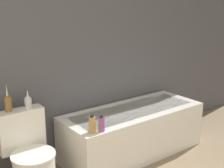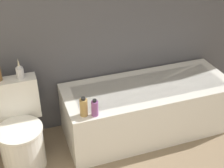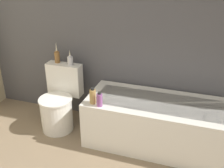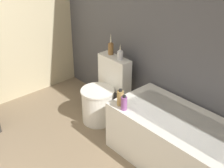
% 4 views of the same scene
% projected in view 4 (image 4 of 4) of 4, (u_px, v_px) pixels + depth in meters
% --- Properties ---
extents(wall_back_tiled, '(6.40, 0.06, 2.60)m').
position_uv_depth(wall_back_tiled, '(165.00, 17.00, 3.11)').
color(wall_back_tiled, '#4C4C51').
rests_on(wall_back_tiled, ground_plane).
extents(bathtub, '(1.66, 0.66, 0.53)m').
position_uv_depth(bathtub, '(190.00, 150.00, 2.89)').
color(bathtub, white).
rests_on(bathtub, ground).
extents(toilet, '(0.43, 0.53, 0.76)m').
position_uv_depth(toilet, '(103.00, 96.00, 3.68)').
color(toilet, white).
rests_on(toilet, ground).
extents(vase_gold, '(0.06, 0.06, 0.25)m').
position_uv_depth(vase_gold, '(111.00, 48.00, 3.61)').
color(vase_gold, olive).
rests_on(vase_gold, toilet).
extents(vase_silver, '(0.07, 0.07, 0.19)m').
position_uv_depth(vase_silver, '(120.00, 54.00, 3.49)').
color(vase_silver, silver).
rests_on(vase_silver, toilet).
extents(shampoo_bottle_tall, '(0.07, 0.07, 0.17)m').
position_uv_depth(shampoo_bottle_tall, '(120.00, 98.00, 3.06)').
color(shampoo_bottle_tall, tan).
rests_on(shampoo_bottle_tall, bathtub).
extents(shampoo_bottle_short, '(0.06, 0.06, 0.16)m').
position_uv_depth(shampoo_bottle_short, '(124.00, 103.00, 2.99)').
color(shampoo_bottle_short, '#8C4C8C').
rests_on(shampoo_bottle_short, bathtub).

